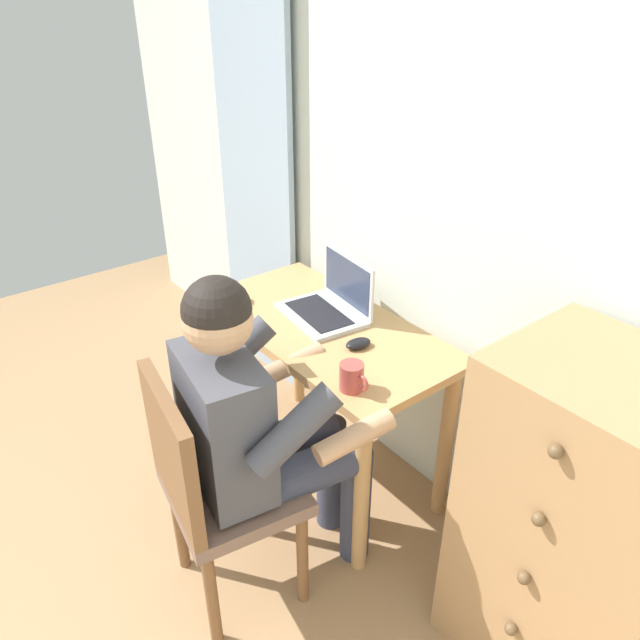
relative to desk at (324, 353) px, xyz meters
The scene contains 10 objects.
wall_back 0.76m from the desk, 58.37° to the left, with size 4.80×0.05×2.50m, color silver.
curtain_panel 1.07m from the desk, 162.97° to the left, with size 0.60×0.03×2.29m, color #8EA3B7.
desk is the anchor object (origin of this frame).
dresser 1.10m from the desk, ahead, with size 0.56×0.50×1.08m.
chair 0.72m from the desk, 68.28° to the right, with size 0.48×0.46×0.90m.
person_seated 0.57m from the desk, 58.89° to the right, with size 0.59×0.63×1.21m.
laptop 0.20m from the desk, 127.08° to the left, with size 0.37×0.29×0.24m.
computer_mouse 0.25m from the desk, ahead, with size 0.06×0.10×0.03m, color black.
desk_clock 0.43m from the desk, 155.12° to the right, with size 0.09×0.09×0.03m.
coffee_mug 0.47m from the desk, 26.40° to the right, with size 0.12×0.08×0.09m.
Camera 1 is at (1.38, 0.59, 1.91)m, focal length 34.01 mm.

